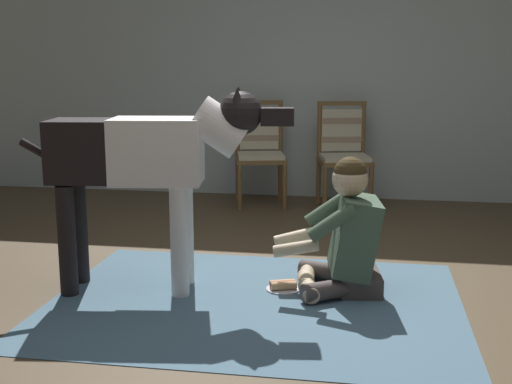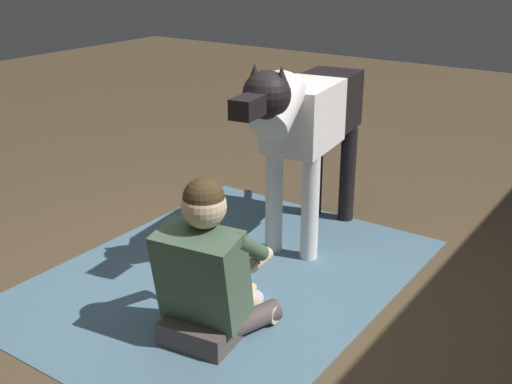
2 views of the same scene
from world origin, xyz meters
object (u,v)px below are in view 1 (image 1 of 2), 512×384
at_px(dining_chair_right_of_pair, 343,149).
at_px(large_dog, 147,158).
at_px(hot_dog_on_plate, 283,286).
at_px(dining_chair_left_of_pair, 260,147).
at_px(person_sitting_on_floor, 346,237).

height_order(dining_chair_right_of_pair, large_dog, large_dog).
bearing_deg(dining_chair_right_of_pair, hot_dog_on_plate, -95.89).
height_order(dining_chair_left_of_pair, dining_chair_right_of_pair, same).
distance_m(person_sitting_on_floor, large_dog, 1.26).
xyz_separation_m(dining_chair_left_of_pair, dining_chair_right_of_pair, (0.79, 0.00, 0.00)).
distance_m(large_dog, hot_dog_on_plate, 1.11).
distance_m(person_sitting_on_floor, hot_dog_on_plate, 0.48).
bearing_deg(hot_dog_on_plate, dining_chair_right_of_pair, 84.11).
height_order(dining_chair_left_of_pair, large_dog, large_dog).
bearing_deg(person_sitting_on_floor, large_dog, -172.32).
bearing_deg(large_dog, dining_chair_right_of_pair, 67.67).
relative_size(dining_chair_right_of_pair, person_sitting_on_floor, 1.20).
height_order(dining_chair_left_of_pair, person_sitting_on_floor, dining_chair_left_of_pair).
bearing_deg(large_dog, hot_dog_on_plate, 7.68).
distance_m(dining_chair_right_of_pair, large_dog, 2.76).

